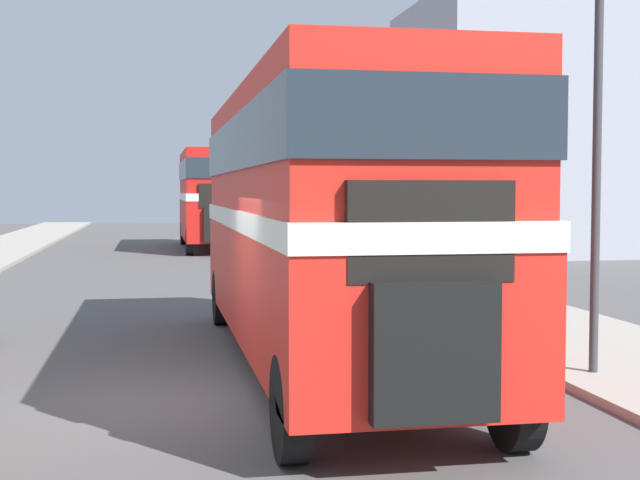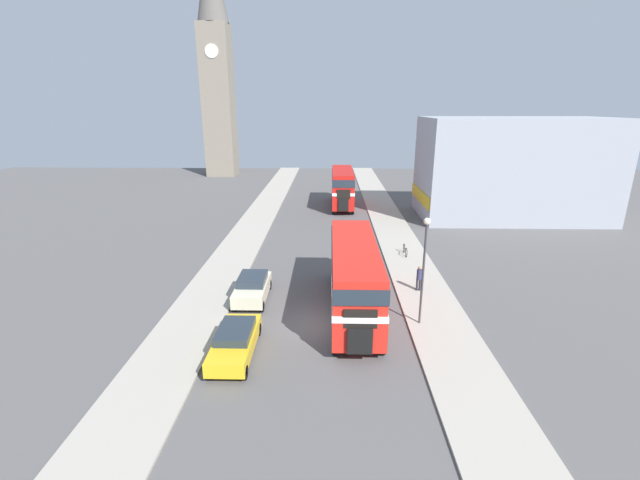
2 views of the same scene
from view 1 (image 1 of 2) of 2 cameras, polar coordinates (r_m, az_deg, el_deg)
ground_plane at (r=11.20m, az=-9.26°, el=-10.24°), size 120.00×120.00×0.00m
double_decker_bus at (r=12.98m, az=0.02°, el=2.30°), size 2.56×10.90×4.00m
bus_distant at (r=39.39m, az=-7.06°, el=3.10°), size 2.40×9.31×4.27m
pedestrian_walking at (r=16.83m, az=12.72°, el=-2.18°), size 0.33×0.33×1.62m
bicycle_on_pavement at (r=23.36m, az=6.73°, el=-2.00°), size 0.05×1.76×0.78m
street_lamp at (r=12.66m, az=17.37°, el=9.23°), size 0.36×0.36×5.86m
shop_building_block at (r=40.14m, az=19.11°, el=6.62°), size 18.57×9.15×10.20m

